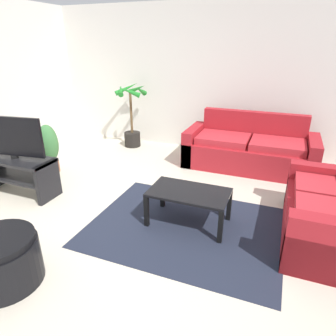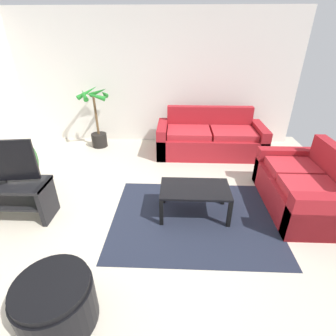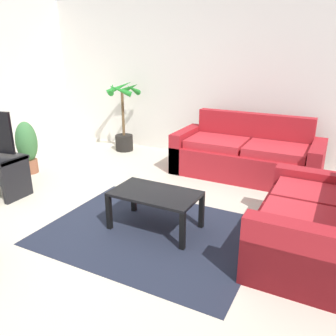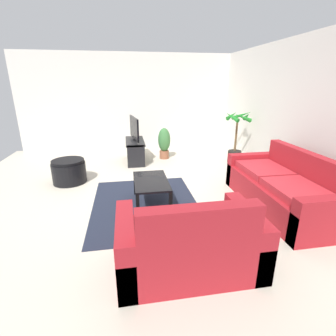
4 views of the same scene
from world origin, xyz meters
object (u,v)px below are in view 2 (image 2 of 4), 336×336
Objects in this scene: tv_stand at (8,195)px; ottoman at (56,302)px; couch_main at (210,139)px; couch_loveseat at (303,189)px; potted_palm at (97,122)px; coffee_table at (195,192)px; potted_plant_small at (28,163)px.

tv_stand reaches higher than ottoman.
couch_loveseat is at bearing -58.11° from couch_main.
coffee_table is at bearing -49.61° from potted_palm.
couch_loveseat is 1.62× the size of coffee_table.
coffee_table is at bearing -13.31° from potted_plant_small.
potted_palm is at bearing 100.79° from ottoman.
ottoman is at bearing -79.21° from potted_palm.
couch_main reaches higher than potted_plant_small.
potted_palm is at bearing 69.86° from potted_plant_small.
potted_plant_small reaches higher than coffee_table.
ottoman is at bearing -129.27° from coffee_table.
couch_loveseat reaches higher than ottoman.
coffee_table is 1.42× the size of ottoman.
coffee_table is 2.67m from potted_plant_small.
potted_palm is (0.50, 2.47, 0.21)m from tv_stand.
potted_plant_small is (-4.13, 0.37, 0.13)m from couch_loveseat.
potted_palm is (-3.51, 2.07, 0.26)m from couch_loveseat.
potted_plant_small is at bearing -110.14° from potted_palm.
couch_loveseat reaches higher than coffee_table.
couch_loveseat is 1.85× the size of potted_plant_small.
couch_loveseat is 1.35× the size of tv_stand.
couch_main is 1.94× the size of tv_stand.
couch_main is at bearing 37.07° from tv_stand.
potted_palm is 1.82m from potted_plant_small.
couch_loveseat is (1.12, -1.79, -0.00)m from couch_main.
ottoman is at bearing -57.54° from potted_plant_small.
couch_loveseat is 3.29m from ottoman.
potted_plant_small is at bearing 99.06° from tv_stand.
ottoman is (0.73, -3.83, -0.32)m from potted_palm.
couch_loveseat is 1.16× the size of potted_palm.
potted_plant_small is (-3.02, -1.42, 0.13)m from couch_main.
couch_main is 1.67× the size of potted_palm.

